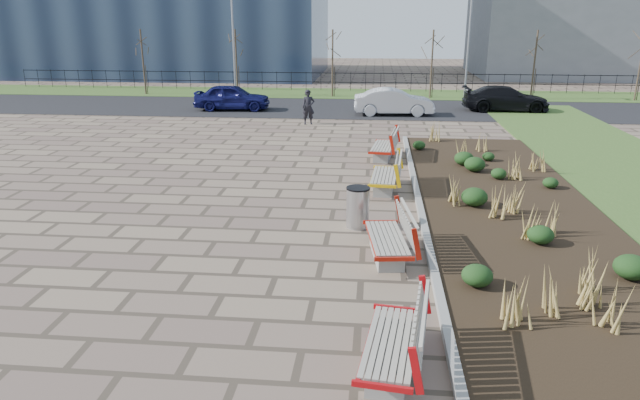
# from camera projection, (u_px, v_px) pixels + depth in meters

# --- Properties ---
(ground) EXTENTS (120.00, 120.00, 0.00)m
(ground) POSITION_uv_depth(u_px,v_px,m) (223.00, 295.00, 10.41)
(ground) COLOR #746350
(ground) RESTS_ON ground
(planting_bed) EXTENTS (4.50, 18.00, 0.10)m
(planting_bed) POSITION_uv_depth(u_px,v_px,m) (512.00, 213.00, 14.55)
(planting_bed) COLOR black
(planting_bed) RESTS_ON ground
(planting_curb) EXTENTS (0.16, 18.00, 0.15)m
(planting_curb) POSITION_uv_depth(u_px,v_px,m) (420.00, 209.00, 14.76)
(planting_curb) COLOR gray
(planting_curb) RESTS_ON ground
(grass_verge_far) EXTENTS (80.00, 5.00, 0.04)m
(grass_verge_far) POSITION_uv_depth(u_px,v_px,m) (334.00, 93.00, 36.90)
(grass_verge_far) COLOR #33511E
(grass_verge_far) RESTS_ON ground
(road) EXTENTS (80.00, 7.00, 0.02)m
(road) POSITION_uv_depth(u_px,v_px,m) (326.00, 108.00, 31.23)
(road) COLOR black
(road) RESTS_ON ground
(bench_a) EXTENTS (1.17, 2.20, 1.00)m
(bench_a) POSITION_uv_depth(u_px,v_px,m) (391.00, 338.00, 8.08)
(bench_a) COLOR #B20B10
(bench_a) RESTS_ON ground
(bench_b) EXTENTS (1.16, 2.20, 1.00)m
(bench_b) POSITION_uv_depth(u_px,v_px,m) (387.00, 235.00, 11.85)
(bench_b) COLOR #A6180B
(bench_b) RESTS_ON ground
(bench_c) EXTENTS (1.05, 2.16, 1.00)m
(bench_c) POSITION_uv_depth(u_px,v_px,m) (384.00, 174.00, 16.48)
(bench_c) COLOR #E9B10C
(bench_c) RESTS_ON ground
(bench_d) EXTENTS (1.15, 2.19, 1.00)m
(bench_d) POSITION_uv_depth(u_px,v_px,m) (383.00, 145.00, 20.16)
(bench_d) COLOR #AE180B
(bench_d) RESTS_ON ground
(litter_bin) EXTENTS (0.54, 0.54, 0.98)m
(litter_bin) POSITION_uv_depth(u_px,v_px,m) (358.00, 208.00, 13.58)
(litter_bin) COLOR #B2B2B7
(litter_bin) RESTS_ON ground
(pedestrian) EXTENTS (0.65, 0.50, 1.59)m
(pedestrian) POSITION_uv_depth(u_px,v_px,m) (308.00, 107.00, 26.41)
(pedestrian) COLOR black
(pedestrian) RESTS_ON ground
(car_blue) EXTENTS (4.08, 1.85, 1.36)m
(car_blue) POSITION_uv_depth(u_px,v_px,m) (232.00, 97.00, 30.35)
(car_blue) COLOR #11134C
(car_blue) RESTS_ON road
(car_silver) EXTENTS (4.07, 1.60, 1.32)m
(car_silver) POSITION_uv_depth(u_px,v_px,m) (394.00, 102.00, 28.84)
(car_silver) COLOR #B7B9BF
(car_silver) RESTS_ON road
(car_black) EXTENTS (4.47, 1.85, 1.29)m
(car_black) POSITION_uv_depth(u_px,v_px,m) (506.00, 99.00, 30.06)
(car_black) COLOR black
(car_black) RESTS_ON road
(tree_a) EXTENTS (1.40, 1.40, 4.00)m
(tree_a) POSITION_uv_depth(u_px,v_px,m) (143.00, 62.00, 35.95)
(tree_a) COLOR #4C3D2D
(tree_a) RESTS_ON grass_verge_far
(tree_b) EXTENTS (1.40, 1.40, 4.00)m
(tree_b) POSITION_uv_depth(u_px,v_px,m) (236.00, 63.00, 35.41)
(tree_b) COLOR #4C3D2D
(tree_b) RESTS_ON grass_verge_far
(tree_c) EXTENTS (1.40, 1.40, 4.00)m
(tree_c) POSITION_uv_depth(u_px,v_px,m) (332.00, 63.00, 34.86)
(tree_c) COLOR #4C3D2D
(tree_c) RESTS_ON grass_verge_far
(tree_d) EXTENTS (1.40, 1.40, 4.00)m
(tree_d) POSITION_uv_depth(u_px,v_px,m) (432.00, 64.00, 34.31)
(tree_d) COLOR #4C3D2D
(tree_d) RESTS_ON grass_verge_far
(tree_e) EXTENTS (1.40, 1.40, 4.00)m
(tree_e) POSITION_uv_depth(u_px,v_px,m) (534.00, 65.00, 33.76)
(tree_e) COLOR #4C3D2D
(tree_e) RESTS_ON grass_verge_far
(tree_f) EXTENTS (1.40, 1.40, 4.00)m
(tree_f) POSITION_uv_depth(u_px,v_px,m) (640.00, 66.00, 33.21)
(tree_f) COLOR #4C3D2D
(tree_f) RESTS_ON grass_verge_far
(lamp_west) EXTENTS (0.24, 0.60, 6.00)m
(lamp_west) POSITION_uv_depth(u_px,v_px,m) (234.00, 46.00, 34.62)
(lamp_west) COLOR gray
(lamp_west) RESTS_ON grass_verge_far
(lamp_east) EXTENTS (0.24, 0.60, 6.00)m
(lamp_east) POSITION_uv_depth(u_px,v_px,m) (468.00, 48.00, 33.34)
(lamp_east) COLOR gray
(lamp_east) RESTS_ON grass_verge_far
(railing_fence) EXTENTS (44.00, 0.10, 1.20)m
(railing_fence) POSITION_uv_depth(u_px,v_px,m) (336.00, 81.00, 38.13)
(railing_fence) COLOR black
(railing_fence) RESTS_ON grass_verge_far
(building_grey) EXTENTS (18.00, 12.00, 10.00)m
(building_grey) POSITION_uv_depth(u_px,v_px,m) (590.00, 13.00, 46.78)
(building_grey) COLOR slate
(building_grey) RESTS_ON ground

